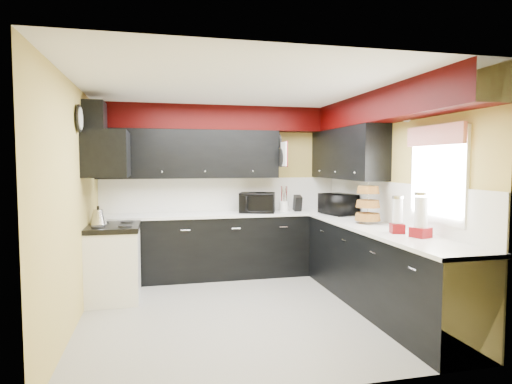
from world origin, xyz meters
TOP-DOWN VIEW (x-y plane):
  - ground at (0.00, 0.00)m, footprint 3.60×3.60m
  - wall_back at (0.00, 1.80)m, footprint 3.60×0.06m
  - wall_right at (1.80, 0.00)m, footprint 0.06×3.60m
  - wall_left at (-1.80, 0.00)m, footprint 0.06×3.60m
  - ceiling at (0.00, 0.00)m, footprint 3.60×3.60m
  - cab_back at (0.00, 1.50)m, footprint 3.60×0.60m
  - cab_right at (1.50, -0.30)m, footprint 0.60×3.00m
  - counter_back at (0.00, 1.50)m, footprint 3.62×0.64m
  - counter_right at (1.50, -0.30)m, footprint 0.64×3.02m
  - splash_back at (0.00, 1.79)m, footprint 3.60×0.02m
  - splash_right at (1.79, 0.00)m, footprint 0.02×3.60m
  - upper_back at (-0.50, 1.62)m, footprint 2.60×0.35m
  - upper_right at (1.62, 0.90)m, footprint 0.35×1.80m
  - soffit_back at (0.00, 1.62)m, footprint 3.60×0.36m
  - soffit_right at (1.62, -0.18)m, footprint 0.36×3.24m
  - stove at (-1.50, 0.75)m, footprint 0.60×0.75m
  - cooktop at (-1.50, 0.75)m, footprint 0.62×0.77m
  - hood at (-1.55, 0.75)m, footprint 0.50×0.78m
  - hood_duct at (-1.68, 0.75)m, footprint 0.24×0.40m
  - window at (1.79, -0.90)m, footprint 0.03×0.86m
  - valance at (1.73, -0.90)m, footprint 0.04×0.88m
  - pan_top at (0.82, 1.55)m, footprint 0.03×0.22m
  - pan_mid at (0.82, 1.42)m, footprint 0.03×0.28m
  - pan_low at (0.82, 1.68)m, footprint 0.03×0.24m
  - cut_board at (0.83, 1.30)m, footprint 0.03×0.26m
  - baskets at (1.52, 0.05)m, footprint 0.27×0.27m
  - clock at (-1.77, 0.25)m, footprint 0.03×0.30m
  - deco_plate at (1.77, -0.35)m, footprint 0.03×0.24m
  - toaster_oven at (0.46, 1.44)m, footprint 0.61×0.56m
  - microwave at (1.54, 0.95)m, footprint 0.45×0.59m
  - utensil_crock at (0.90, 1.52)m, footprint 0.15×0.15m
  - knife_block at (1.10, 1.47)m, footprint 0.12×0.16m
  - kettle at (-1.68, 0.84)m, footprint 0.26×0.26m
  - dispenser_a at (1.47, -0.69)m, footprint 0.16×0.16m
  - dispenser_b at (1.57, -0.96)m, footprint 0.20×0.20m

SIDE VIEW (x-z plane):
  - ground at x=0.00m, z-range 0.00..0.00m
  - stove at x=-1.50m, z-range 0.00..0.86m
  - cab_back at x=0.00m, z-range 0.00..0.90m
  - cab_right at x=1.50m, z-range 0.00..0.90m
  - cooktop at x=-1.50m, z-range 0.86..0.92m
  - counter_back at x=0.00m, z-range 0.90..0.94m
  - counter_right at x=1.50m, z-range 0.90..0.94m
  - kettle at x=-1.68m, z-range 0.92..1.10m
  - utensil_crock at x=0.90m, z-range 0.94..1.09m
  - knife_block at x=1.10m, z-range 0.94..1.17m
  - microwave at x=1.54m, z-range 0.94..1.23m
  - toaster_oven at x=0.46m, z-range 0.94..1.23m
  - dispenser_a at x=1.47m, z-range 0.94..1.30m
  - dispenser_b at x=1.57m, z-range 0.94..1.37m
  - baskets at x=1.52m, z-range 0.93..1.43m
  - splash_back at x=0.00m, z-range 0.94..1.44m
  - splash_right at x=1.79m, z-range 0.94..1.44m
  - wall_back at x=0.00m, z-range 0.00..2.50m
  - wall_right at x=1.80m, z-range 0.00..2.50m
  - wall_left at x=-1.80m, z-range 0.00..2.50m
  - window at x=1.79m, z-range 1.07..2.03m
  - pan_low at x=0.82m, z-range 1.51..1.93m
  - pan_mid at x=0.82m, z-range 1.52..1.98m
  - hood at x=-1.55m, z-range 1.50..2.06m
  - upper_back at x=-0.50m, z-range 1.45..2.15m
  - upper_right at x=1.62m, z-range 1.45..2.15m
  - cut_board at x=0.83m, z-range 1.62..1.98m
  - valance at x=1.73m, z-range 1.85..2.05m
  - pan_top at x=0.82m, z-range 1.80..2.20m
  - clock at x=-1.77m, z-range 2.00..2.30m
  - hood_duct at x=-1.68m, z-range 2.00..2.40m
  - deco_plate at x=1.77m, z-range 2.13..2.37m
  - soffit_back at x=0.00m, z-range 2.15..2.50m
  - soffit_right at x=1.62m, z-range 2.15..2.50m
  - ceiling at x=0.00m, z-range 2.47..2.53m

